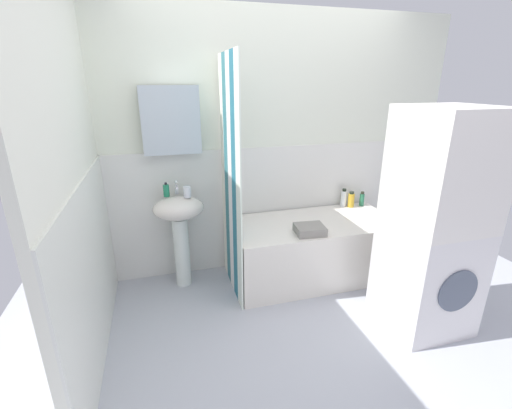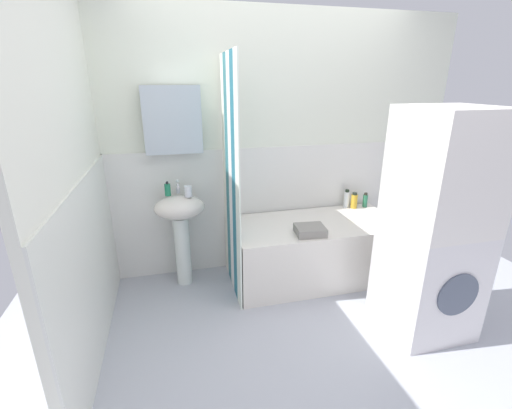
% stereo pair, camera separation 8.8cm
% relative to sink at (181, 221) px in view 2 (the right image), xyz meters
% --- Properties ---
extents(ground_plane, '(4.80, 5.60, 0.04)m').
position_rel_sink_xyz_m(ground_plane, '(0.93, -1.03, -0.64)').
color(ground_plane, '#B1B5BF').
extents(wall_back_tiled, '(3.60, 0.18, 2.40)m').
position_rel_sink_xyz_m(wall_back_tiled, '(0.88, 0.23, 0.52)').
color(wall_back_tiled, silver).
rests_on(wall_back_tiled, ground_plane).
extents(wall_left_tiled, '(0.07, 1.81, 2.40)m').
position_rel_sink_xyz_m(wall_left_tiled, '(-0.64, -0.69, 0.50)').
color(wall_left_tiled, white).
rests_on(wall_left_tiled, ground_plane).
extents(sink, '(0.44, 0.34, 0.85)m').
position_rel_sink_xyz_m(sink, '(0.00, 0.00, 0.00)').
color(sink, white).
rests_on(sink, ground_plane).
extents(faucet, '(0.03, 0.12, 0.12)m').
position_rel_sink_xyz_m(faucet, '(0.00, 0.08, 0.29)').
color(faucet, silver).
rests_on(faucet, sink).
extents(soap_dispenser, '(0.05, 0.05, 0.13)m').
position_rel_sink_xyz_m(soap_dispenser, '(-0.09, 0.05, 0.28)').
color(soap_dispenser, '#1F7D55').
rests_on(soap_dispenser, sink).
extents(toothbrush_cup, '(0.06, 0.06, 0.09)m').
position_rel_sink_xyz_m(toothbrush_cup, '(0.08, -0.02, 0.27)').
color(toothbrush_cup, silver).
rests_on(toothbrush_cup, sink).
extents(bathtub, '(1.53, 0.74, 0.55)m').
position_rel_sink_xyz_m(bathtub, '(1.21, -0.18, -0.34)').
color(bathtub, silver).
rests_on(bathtub, ground_plane).
extents(shower_curtain, '(0.01, 0.74, 2.00)m').
position_rel_sink_xyz_m(shower_curtain, '(0.43, -0.18, 0.38)').
color(shower_curtain, white).
rests_on(shower_curtain, ground_plane).
extents(lotion_bottle, '(0.05, 0.05, 0.15)m').
position_rel_sink_xyz_m(lotion_bottle, '(1.88, 0.10, 0.00)').
color(lotion_bottle, '#2A7552').
rests_on(lotion_bottle, bathtub).
extents(body_wash_bottle, '(0.07, 0.07, 0.16)m').
position_rel_sink_xyz_m(body_wash_bottle, '(1.75, 0.09, 0.01)').
color(body_wash_bottle, gold).
rests_on(body_wash_bottle, bathtub).
extents(shampoo_bottle, '(0.06, 0.06, 0.19)m').
position_rel_sink_xyz_m(shampoo_bottle, '(1.68, 0.13, 0.02)').
color(shampoo_bottle, white).
rests_on(shampoo_bottle, bathtub).
extents(towel_folded, '(0.26, 0.24, 0.07)m').
position_rel_sink_xyz_m(towel_folded, '(1.06, -0.41, -0.03)').
color(towel_folded, gray).
rests_on(towel_folded, bathtub).
extents(washer_dryer_stack, '(0.57, 0.59, 1.64)m').
position_rel_sink_xyz_m(washer_dryer_stack, '(1.73, -1.05, 0.20)').
color(washer_dryer_stack, silver).
rests_on(washer_dryer_stack, ground_plane).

